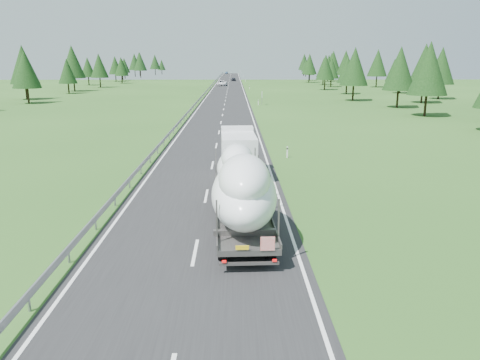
{
  "coord_description": "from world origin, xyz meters",
  "views": [
    {
      "loc": [
        1.76,
        -10.59,
        8.42
      ],
      "look_at": [
        2.1,
        14.57,
        1.94
      ],
      "focal_mm": 35.0,
      "sensor_mm": 36.0,
      "label": 1
    }
  ],
  "objects_px": {
    "highway_sign": "(262,95)",
    "distant_van": "(222,83)",
    "distant_car_blue": "(227,73)",
    "distant_car_dark": "(234,79)",
    "boat_truck": "(240,175)"
  },
  "relations": [
    {
      "from": "highway_sign",
      "to": "distant_car_blue",
      "type": "height_order",
      "value": "highway_sign"
    },
    {
      "from": "distant_van",
      "to": "distant_car_blue",
      "type": "relative_size",
      "value": 1.6
    },
    {
      "from": "boat_truck",
      "to": "distant_car_blue",
      "type": "height_order",
      "value": "boat_truck"
    },
    {
      "from": "distant_van",
      "to": "distant_car_dark",
      "type": "xyz_separation_m",
      "value": [
        3.88,
        36.46,
        -0.17
      ]
    },
    {
      "from": "distant_van",
      "to": "distant_car_dark",
      "type": "bearing_deg",
      "value": 88.06
    },
    {
      "from": "highway_sign",
      "to": "boat_truck",
      "type": "height_order",
      "value": "boat_truck"
    },
    {
      "from": "highway_sign",
      "to": "distant_car_dark",
      "type": "bearing_deg",
      "value": 92.92
    },
    {
      "from": "distant_van",
      "to": "distant_car_blue",
      "type": "bearing_deg",
      "value": 94.32
    },
    {
      "from": "boat_truck",
      "to": "distant_car_dark",
      "type": "relative_size",
      "value": 4.58
    },
    {
      "from": "highway_sign",
      "to": "distant_van",
      "type": "bearing_deg",
      "value": 97.6
    },
    {
      "from": "boat_truck",
      "to": "distant_car_dark",
      "type": "distance_m",
      "value": 171.53
    },
    {
      "from": "distant_car_blue",
      "to": "distant_van",
      "type": "bearing_deg",
      "value": -84.41
    },
    {
      "from": "distant_van",
      "to": "distant_car_blue",
      "type": "distance_m",
      "value": 139.08
    },
    {
      "from": "boat_truck",
      "to": "distant_van",
      "type": "xyz_separation_m",
      "value": [
        -4.2,
        135.06,
        -1.37
      ]
    },
    {
      "from": "highway_sign",
      "to": "distant_car_blue",
      "type": "bearing_deg",
      "value": 92.67
    }
  ]
}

